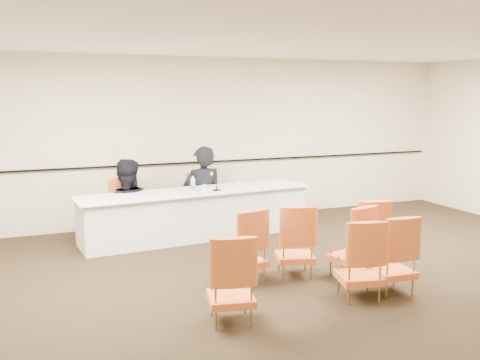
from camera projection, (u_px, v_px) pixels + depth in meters
name	position (u px, v px, depth m)	size (l,w,h in m)	color
floor	(318.00, 290.00, 6.45)	(10.00, 10.00, 0.00)	black
ceiling	(324.00, 34.00, 5.98)	(10.00, 10.00, 0.00)	white
wall_back	(210.00, 140.00, 9.87)	(10.00, 0.04, 3.00)	beige
wall_rail	(210.00, 162.00, 9.90)	(9.80, 0.04, 0.03)	black
panel_table	(196.00, 214.00, 8.79)	(3.87, 0.89, 0.78)	silver
panelist_main	(203.00, 201.00, 9.44)	(0.71, 0.47, 1.96)	black
panelist_main_chair	(203.00, 201.00, 9.44)	(0.50, 0.50, 0.95)	#D34A26
panelist_second	(126.00, 215.00, 8.84)	(0.91, 0.71, 1.87)	black
panelist_second_chair	(126.00, 208.00, 8.82)	(0.50, 0.50, 0.95)	#D34A26
papers	(227.00, 188.00, 8.92)	(0.30, 0.22, 0.00)	white
microphone	(216.00, 182.00, 8.71)	(0.11, 0.21, 0.29)	black
water_bottle	(193.00, 184.00, 8.61)	(0.08, 0.08, 0.25)	#167C7C
drinking_glass	(204.00, 188.00, 8.73)	(0.06, 0.06, 0.10)	white
coffee_cup	(239.00, 184.00, 8.96)	(0.08, 0.08, 0.13)	white
aud_chair_front_left	(244.00, 245.00, 6.67)	(0.50, 0.50, 0.95)	#D34A26
aud_chair_front_mid	(295.00, 240.00, 6.90)	(0.50, 0.50, 0.95)	#D34A26
aud_chair_front_right	(368.00, 232.00, 7.27)	(0.50, 0.50, 0.95)	#D34A26
aud_chair_back_left	(231.00, 278.00, 5.48)	(0.50, 0.50, 0.95)	#D34A26
aud_chair_back_mid	(359.00, 258.00, 6.12)	(0.50, 0.50, 0.95)	#D34A26
aud_chair_back_right	(392.00, 253.00, 6.31)	(0.50, 0.50, 0.95)	#D34A26
aud_chair_extra	(351.00, 241.00, 6.86)	(0.50, 0.50, 0.95)	#D34A26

